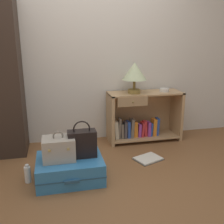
# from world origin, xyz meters

# --- Properties ---
(ground_plane) EXTENTS (9.00, 9.00, 0.00)m
(ground_plane) POSITION_xyz_m (0.00, 0.00, 0.00)
(ground_plane) COLOR brown
(back_wall) EXTENTS (6.40, 0.10, 2.60)m
(back_wall) POSITION_xyz_m (0.00, 1.50, 1.30)
(back_wall) COLOR silver
(back_wall) RESTS_ON ground_plane
(bookshelf) EXTENTS (1.02, 0.39, 0.69)m
(bookshelf) POSITION_xyz_m (0.69, 1.25, 0.33)
(bookshelf) COLOR tan
(bookshelf) RESTS_ON ground_plane
(table_lamp) EXTENTS (0.32, 0.32, 0.41)m
(table_lamp) POSITION_xyz_m (0.56, 1.21, 0.97)
(table_lamp) COLOR olive
(table_lamp) RESTS_ON bookshelf
(bowl) EXTENTS (0.13, 0.13, 0.05)m
(bowl) POSITION_xyz_m (1.00, 1.21, 0.72)
(bowl) COLOR silver
(bowl) RESTS_ON bookshelf
(suitcase_large) EXTENTS (0.67, 0.54, 0.23)m
(suitcase_large) POSITION_xyz_m (-0.38, 0.36, 0.12)
(suitcase_large) COLOR teal
(suitcase_large) RESTS_ON ground_plane
(train_case) EXTENTS (0.32, 0.25, 0.30)m
(train_case) POSITION_xyz_m (-0.48, 0.36, 0.35)
(train_case) COLOR #A89E8E
(train_case) RESTS_ON suitcase_large
(handbag) EXTENTS (0.29, 0.14, 0.38)m
(handbag) POSITION_xyz_m (-0.25, 0.38, 0.38)
(handbag) COLOR black
(handbag) RESTS_ON suitcase_large
(bottle) EXTENTS (0.06, 0.06, 0.19)m
(bottle) POSITION_xyz_m (-0.80, 0.39, 0.09)
(bottle) COLOR white
(bottle) RESTS_ON ground_plane
(open_book_on_floor) EXTENTS (0.38, 0.34, 0.02)m
(open_book_on_floor) POSITION_xyz_m (0.56, 0.60, 0.01)
(open_book_on_floor) COLOR white
(open_book_on_floor) RESTS_ON ground_plane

